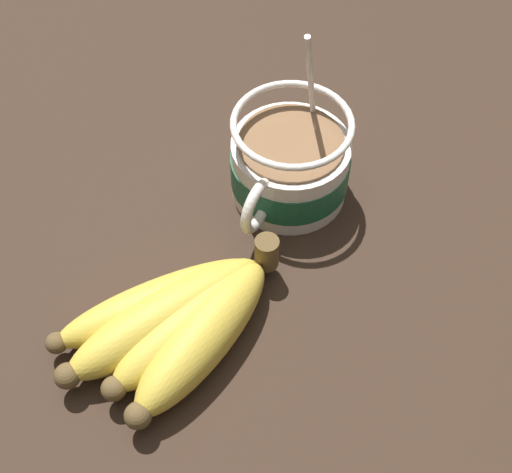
% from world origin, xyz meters
% --- Properties ---
extents(table, '(1.23, 1.23, 0.03)m').
position_xyz_m(table, '(0.00, 0.00, 0.02)').
color(table, '#332319').
rests_on(table, ground).
extents(coffee_mug, '(0.14, 0.11, 0.16)m').
position_xyz_m(coffee_mug, '(-0.03, 0.01, 0.07)').
color(coffee_mug, white).
rests_on(coffee_mug, table).
extents(banana_bunch, '(0.18, 0.14, 0.04)m').
position_xyz_m(banana_bunch, '(0.14, 0.00, 0.05)').
color(banana_bunch, brown).
rests_on(banana_bunch, table).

